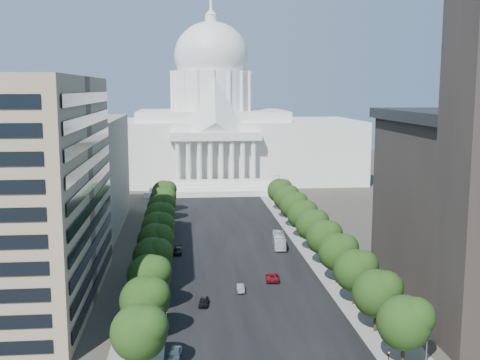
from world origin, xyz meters
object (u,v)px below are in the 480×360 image
object	(u,v)px
car_parked	(175,353)
city_bus	(279,240)
car_silver	(240,288)
car_dark_b	(178,251)
car_red	(272,277)
car_dark_a	(204,302)

from	to	relation	value
car_parked	city_bus	distance (m)	63.67
car_silver	car_dark_b	bearing A→B (deg)	113.73
car_silver	city_bus	world-z (taller)	city_bus
car_red	city_bus	distance (m)	25.99
car_silver	city_bus	bearing A→B (deg)	68.61
car_dark_b	car_silver	bearing A→B (deg)	-64.51
city_bus	car_parked	bearing A→B (deg)	-107.07
car_silver	car_red	xyz separation A→B (m)	(6.97, 6.06, 0.11)
car_silver	car_dark_b	world-z (taller)	car_dark_b
car_silver	car_red	distance (m)	9.24
car_red	car_dark_b	distance (m)	28.61
car_silver	city_bus	size ratio (longest dim) A/B	0.35
car_dark_a	city_bus	xyz separation A→B (m)	(19.52, 38.20, 0.88)
car_dark_a	car_parked	xyz separation A→B (m)	(-4.80, -20.64, 0.05)
car_parked	car_red	bearing A→B (deg)	66.81
car_red	car_dark_b	world-z (taller)	car_red
car_dark_a	car_red	size ratio (longest dim) A/B	0.74
car_red	city_bus	xyz separation A→B (m)	(5.43, 25.41, 0.81)
car_silver	car_dark_b	distance (m)	29.98
car_dark_b	city_bus	bearing A→B (deg)	11.17
car_dark_b	car_parked	xyz separation A→B (m)	(0.08, -54.85, 0.04)
car_red	city_bus	size ratio (longest dim) A/B	0.49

